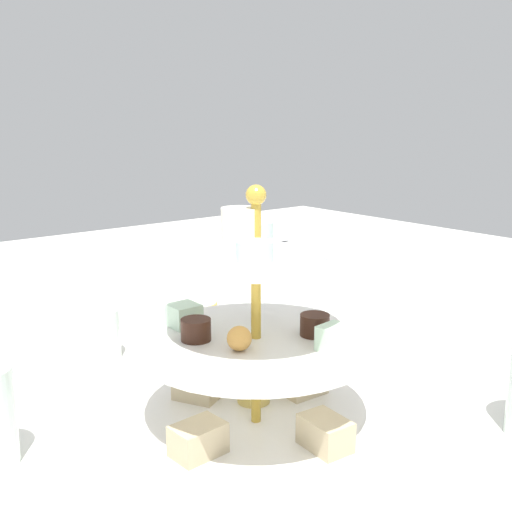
# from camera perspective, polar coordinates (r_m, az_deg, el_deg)

# --- Properties ---
(ground_plane) EXTENTS (2.40, 2.40, 0.00)m
(ground_plane) POSITION_cam_1_polar(r_m,az_deg,el_deg) (0.67, 0.00, -15.66)
(ground_plane) COLOR silver
(tiered_serving_stand) EXTENTS (0.29, 0.29, 0.25)m
(tiered_serving_stand) POSITION_cam_1_polar(r_m,az_deg,el_deg) (0.64, -0.04, -9.71)
(tiered_serving_stand) COLOR white
(tiered_serving_stand) RESTS_ON ground_plane
(water_glass_short_left) EXTENTS (0.06, 0.06, 0.07)m
(water_glass_short_left) POSITION_cam_1_polar(r_m,az_deg,el_deg) (0.86, -14.48, -6.98)
(water_glass_short_left) COLOR silver
(water_glass_short_left) RESTS_ON ground_plane
(teacup_with_saucer) EXTENTS (0.09, 0.09, 0.05)m
(teacup_with_saucer) POSITION_cam_1_polar(r_m,az_deg,el_deg) (0.93, -5.36, -5.77)
(teacup_with_saucer) COLOR white
(teacup_with_saucer) RESTS_ON ground_plane
(butter_knife_right) EXTENTS (0.16, 0.08, 0.00)m
(butter_knife_right) POSITION_cam_1_polar(r_m,az_deg,el_deg) (0.95, 10.08, -6.90)
(butter_knife_right) COLOR silver
(butter_knife_right) RESTS_ON ground_plane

